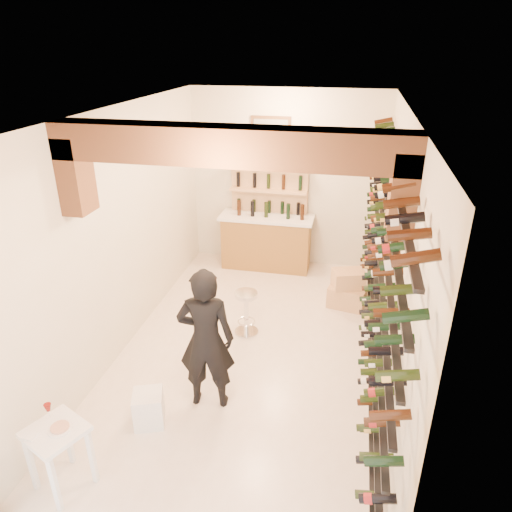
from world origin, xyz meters
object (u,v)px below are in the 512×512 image
at_px(back_counter, 266,240).
at_px(white_stool, 149,408).
at_px(person, 206,340).
at_px(wine_rack, 376,258).
at_px(crate_lower, 347,296).
at_px(chrome_barstool, 246,310).
at_px(tasting_table, 57,440).

distance_m(back_counter, white_stool, 4.26).
bearing_deg(back_counter, person, -89.62).
bearing_deg(person, wine_rack, -156.85).
xyz_separation_m(back_counter, white_stool, (-0.52, -4.22, -0.33)).
height_order(wine_rack, crate_lower, wine_rack).
xyz_separation_m(chrome_barstool, crate_lower, (1.41, 1.08, -0.22)).
xyz_separation_m(back_counter, person, (0.03, -3.75, 0.34)).
xyz_separation_m(person, chrome_barstool, (0.11, 1.50, -0.49)).
bearing_deg(wine_rack, back_counter, 124.66).
height_order(wine_rack, tasting_table, wine_rack).
bearing_deg(tasting_table, back_counter, 103.89).
xyz_separation_m(person, crate_lower, (1.52, 2.58, -0.70)).
distance_m(person, chrome_barstool, 1.58).
xyz_separation_m(tasting_table, chrome_barstool, (1.12, 2.89, -0.18)).
bearing_deg(tasting_table, chrome_barstool, 93.57).
distance_m(wine_rack, tasting_table, 3.88).
bearing_deg(person, white_stool, 32.36).
height_order(tasting_table, person, person).
relative_size(chrome_barstool, crate_lower, 1.17).
relative_size(wine_rack, crate_lower, 9.97).
relative_size(tasting_table, white_stool, 2.11).
relative_size(back_counter, chrome_barstool, 2.54).
distance_m(tasting_table, chrome_barstool, 3.11).
bearing_deg(wine_rack, tasting_table, -138.46).
distance_m(tasting_table, person, 1.75).
xyz_separation_m(back_counter, crate_lower, (1.54, -1.16, -0.36)).
bearing_deg(crate_lower, person, -120.43).
relative_size(wine_rack, back_counter, 3.35).
relative_size(white_stool, crate_lower, 0.70).
bearing_deg(crate_lower, tasting_table, -122.41).
xyz_separation_m(wine_rack, back_counter, (-1.83, 2.65, -1.02)).
xyz_separation_m(tasting_table, person, (1.01, 1.39, 0.30)).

